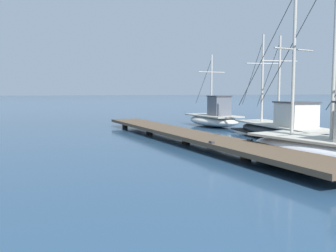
% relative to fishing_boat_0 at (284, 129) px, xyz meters
% --- Properties ---
extents(floating_dock, '(3.05, 18.08, 0.53)m').
position_rel_fishing_boat_0_xyz_m(floating_dock, '(-4.56, 0.74, -0.15)').
color(floating_dock, brown).
rests_on(floating_dock, ground).
extents(fishing_boat_0, '(2.77, 8.04, 5.10)m').
position_rel_fishing_boat_0_xyz_m(fishing_boat_0, '(0.00, 0.00, 0.00)').
color(fishing_boat_0, black).
rests_on(fishing_boat_0, ground).
extents(fishing_boat_1, '(2.58, 4.77, 4.55)m').
position_rel_fishing_boat_0_xyz_m(fishing_boat_1, '(0.02, 7.15, 0.04)').
color(fishing_boat_1, silver).
rests_on(fishing_boat_1, ground).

